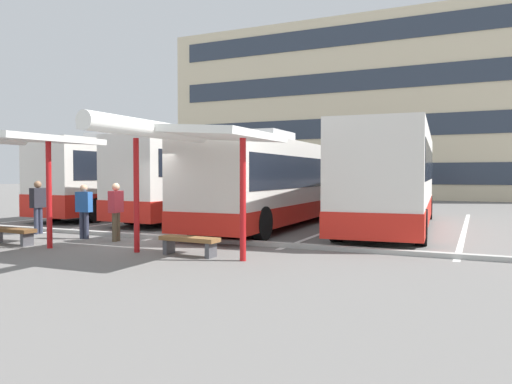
{
  "coord_description": "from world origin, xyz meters",
  "views": [
    {
      "loc": [
        8.88,
        -11.64,
        1.92
      ],
      "look_at": [
        2.49,
        2.39,
        1.37
      ],
      "focal_mm": 34.33,
      "sensor_mm": 36.0,
      "label": 1
    }
  ],
  "objects_px": {
    "coach_bus_1": "(210,179)",
    "bench_1": "(189,242)",
    "coach_bus_0": "(133,179)",
    "waiting_passenger_0": "(38,203)",
    "coach_bus_3": "(392,179)",
    "waiting_passenger_2": "(116,208)",
    "bench_0": "(11,232)",
    "waiting_passenger_1": "(84,208)",
    "waiting_shelter_1": "(180,135)",
    "coach_bus_2": "(281,183)"
  },
  "relations": [
    {
      "from": "bench_0",
      "to": "waiting_passenger_1",
      "type": "xyz_separation_m",
      "value": [
        0.96,
        1.74,
        0.6
      ]
    },
    {
      "from": "waiting_shelter_1",
      "to": "waiting_passenger_1",
      "type": "xyz_separation_m",
      "value": [
        -4.51,
        1.67,
        -1.89
      ]
    },
    {
      "from": "waiting_passenger_1",
      "to": "waiting_shelter_1",
      "type": "bearing_deg",
      "value": -20.3
    },
    {
      "from": "waiting_passenger_2",
      "to": "bench_0",
      "type": "bearing_deg",
      "value": -142.07
    },
    {
      "from": "waiting_passenger_0",
      "to": "bench_1",
      "type": "bearing_deg",
      "value": -13.43
    },
    {
      "from": "waiting_passenger_1",
      "to": "waiting_passenger_2",
      "type": "relative_size",
      "value": 0.97
    },
    {
      "from": "bench_1",
      "to": "waiting_passenger_0",
      "type": "xyz_separation_m",
      "value": [
        -6.77,
        1.62,
        0.67
      ]
    },
    {
      "from": "bench_0",
      "to": "waiting_passenger_2",
      "type": "distance_m",
      "value": 2.85
    },
    {
      "from": "waiting_shelter_1",
      "to": "bench_1",
      "type": "bearing_deg",
      "value": 90.0
    },
    {
      "from": "waiting_shelter_1",
      "to": "waiting_passenger_2",
      "type": "bearing_deg",
      "value": 153.4
    },
    {
      "from": "coach_bus_1",
      "to": "bench_1",
      "type": "relative_size",
      "value": 6.99
    },
    {
      "from": "coach_bus_0",
      "to": "coach_bus_1",
      "type": "xyz_separation_m",
      "value": [
        4.28,
        -0.12,
        -0.01
      ]
    },
    {
      "from": "coach_bus_0",
      "to": "waiting_shelter_1",
      "type": "bearing_deg",
      "value": -46.68
    },
    {
      "from": "bench_0",
      "to": "waiting_passenger_0",
      "type": "bearing_deg",
      "value": 122.26
    },
    {
      "from": "coach_bus_1",
      "to": "bench_1",
      "type": "height_order",
      "value": "coach_bus_1"
    },
    {
      "from": "waiting_passenger_0",
      "to": "waiting_passenger_1",
      "type": "xyz_separation_m",
      "value": [
        2.26,
        -0.32,
        -0.07
      ]
    },
    {
      "from": "coach_bus_2",
      "to": "bench_0",
      "type": "xyz_separation_m",
      "value": [
        -4.78,
        -8.05,
        -1.27
      ]
    },
    {
      "from": "coach_bus_0",
      "to": "waiting_passenger_1",
      "type": "xyz_separation_m",
      "value": [
        4.26,
        -7.63,
        -0.8
      ]
    },
    {
      "from": "waiting_passenger_0",
      "to": "waiting_passenger_1",
      "type": "bearing_deg",
      "value": -8.12
    },
    {
      "from": "bench_0",
      "to": "bench_1",
      "type": "bearing_deg",
      "value": 4.64
    },
    {
      "from": "bench_1",
      "to": "waiting_passenger_1",
      "type": "xyz_separation_m",
      "value": [
        -4.51,
        1.29,
        0.6
      ]
    },
    {
      "from": "coach_bus_1",
      "to": "bench_1",
      "type": "xyz_separation_m",
      "value": [
        4.49,
        -8.8,
        -1.4
      ]
    },
    {
      "from": "coach_bus_0",
      "to": "bench_0",
      "type": "height_order",
      "value": "coach_bus_0"
    },
    {
      "from": "waiting_shelter_1",
      "to": "waiting_passenger_2",
      "type": "distance_m",
      "value": 4.1
    },
    {
      "from": "waiting_passenger_1",
      "to": "coach_bus_1",
      "type": "bearing_deg",
      "value": 89.84
    },
    {
      "from": "coach_bus_0",
      "to": "waiting_passenger_0",
      "type": "bearing_deg",
      "value": -74.72
    },
    {
      "from": "coach_bus_2",
      "to": "coach_bus_3",
      "type": "height_order",
      "value": "coach_bus_3"
    },
    {
      "from": "coach_bus_0",
      "to": "waiting_passenger_1",
      "type": "bearing_deg",
      "value": -60.84
    },
    {
      "from": "coach_bus_2",
      "to": "waiting_passenger_2",
      "type": "relative_size",
      "value": 7.3
    },
    {
      "from": "coach_bus_3",
      "to": "coach_bus_2",
      "type": "bearing_deg",
      "value": -172.91
    },
    {
      "from": "coach_bus_0",
      "to": "waiting_passenger_0",
      "type": "xyz_separation_m",
      "value": [
        2.0,
        -7.3,
        -0.73
      ]
    },
    {
      "from": "waiting_passenger_0",
      "to": "waiting_passenger_2",
      "type": "distance_m",
      "value": 3.51
    },
    {
      "from": "waiting_passenger_0",
      "to": "waiting_passenger_2",
      "type": "xyz_separation_m",
      "value": [
        3.49,
        -0.35,
        -0.03
      ]
    },
    {
      "from": "bench_0",
      "to": "coach_bus_3",
      "type": "bearing_deg",
      "value": 43.98
    },
    {
      "from": "coach_bus_3",
      "to": "bench_0",
      "type": "distance_m",
      "value": 12.41
    },
    {
      "from": "coach_bus_3",
      "to": "waiting_passenger_0",
      "type": "bearing_deg",
      "value": -147.42
    },
    {
      "from": "waiting_passenger_2",
      "to": "coach_bus_0",
      "type": "bearing_deg",
      "value": 125.65
    },
    {
      "from": "coach_bus_2",
      "to": "waiting_passenger_1",
      "type": "xyz_separation_m",
      "value": [
        -3.82,
        -6.32,
        -0.67
      ]
    },
    {
      "from": "waiting_passenger_2",
      "to": "coach_bus_1",
      "type": "bearing_deg",
      "value": 99.15
    },
    {
      "from": "coach_bus_0",
      "to": "coach_bus_2",
      "type": "distance_m",
      "value": 8.19
    },
    {
      "from": "coach_bus_1",
      "to": "coach_bus_3",
      "type": "relative_size",
      "value": 0.91
    },
    {
      "from": "waiting_shelter_1",
      "to": "waiting_passenger_2",
      "type": "height_order",
      "value": "waiting_shelter_1"
    },
    {
      "from": "coach_bus_1",
      "to": "bench_1",
      "type": "distance_m",
      "value": 9.98
    },
    {
      "from": "bench_0",
      "to": "waiting_passenger_2",
      "type": "height_order",
      "value": "waiting_passenger_2"
    },
    {
      "from": "coach_bus_0",
      "to": "coach_bus_3",
      "type": "xyz_separation_m",
      "value": [
        12.17,
        -0.8,
        0.03
      ]
    },
    {
      "from": "waiting_passenger_0",
      "to": "bench_0",
      "type": "bearing_deg",
      "value": -57.74
    },
    {
      "from": "bench_1",
      "to": "waiting_passenger_1",
      "type": "distance_m",
      "value": 4.73
    },
    {
      "from": "waiting_passenger_1",
      "to": "coach_bus_0",
      "type": "bearing_deg",
      "value": 119.16
    },
    {
      "from": "waiting_shelter_1",
      "to": "waiting_passenger_2",
      "type": "relative_size",
      "value": 2.82
    },
    {
      "from": "coach_bus_3",
      "to": "waiting_passenger_0",
      "type": "height_order",
      "value": "coach_bus_3"
    }
  ]
}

